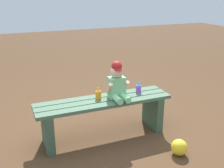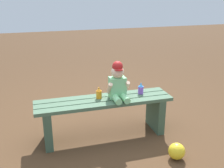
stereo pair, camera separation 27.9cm
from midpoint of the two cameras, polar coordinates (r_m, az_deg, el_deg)
ground_plane at (r=3.07m, az=1.03°, el=-10.80°), size 16.00×16.00×0.00m
park_bench at (r=2.93m, az=1.06°, el=-5.84°), size 1.45×0.35×0.44m
child_figure at (r=2.84m, az=4.07°, el=0.23°), size 0.23×0.27×0.40m
sippy_cup_left at (r=2.88m, az=-0.01°, el=-1.98°), size 0.06×0.06×0.12m
sippy_cup_right at (r=3.04m, az=8.68°, el=-1.03°), size 0.06×0.06×0.12m
toy_ball at (r=2.76m, az=16.35°, el=-13.48°), size 0.16×0.16×0.16m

